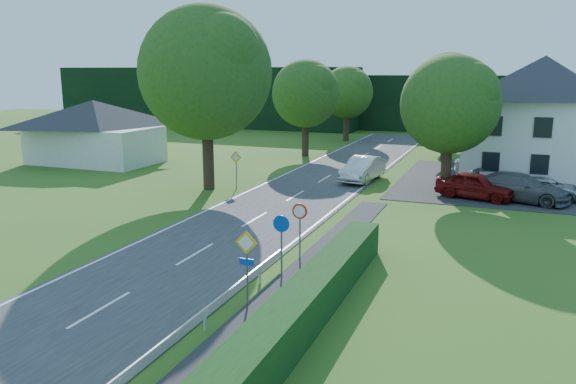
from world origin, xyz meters
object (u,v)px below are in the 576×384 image
at_px(parked_car_silver_a, 489,166).
at_px(streetlight, 445,120).
at_px(moving_car, 363,169).
at_px(parked_car_silver_b, 545,188).
at_px(parasol, 488,165).
at_px(parked_car_grey, 519,187).
at_px(parked_car_red, 476,185).
at_px(motorcycle, 368,161).

bearing_deg(parked_car_silver_a, streetlight, 148.03).
distance_m(moving_car, parked_car_silver_b, 11.65).
distance_m(parked_car_silver_b, parasol, 7.10).
bearing_deg(parked_car_grey, parked_car_silver_a, 29.18).
distance_m(parked_car_red, parasol, 7.79).
height_order(parked_car_red, parked_car_silver_a, same).
distance_m(parked_car_grey, parked_car_silver_b, 2.02).
bearing_deg(parasol, parked_car_silver_a, -53.65).
relative_size(parked_car_silver_a, parked_car_grey, 0.86).
distance_m(moving_car, parasol, 9.41).
height_order(parked_car_red, parked_car_silver_b, parked_car_red).
relative_size(parked_car_silver_a, parked_car_silver_b, 1.08).
distance_m(motorcycle, parked_car_silver_b, 14.18).
relative_size(motorcycle, parasol, 1.06).
height_order(moving_car, parasol, parasol).
relative_size(parked_car_silver_b, parasol, 2.28).
bearing_deg(moving_car, streetlight, 4.48).
bearing_deg(streetlight, parked_car_silver_b, -10.74).
bearing_deg(parked_car_red, motorcycle, 60.62).
relative_size(streetlight, motorcycle, 3.88).
distance_m(motorcycle, parasol, 9.01).
relative_size(motorcycle, parked_car_red, 0.44).
bearing_deg(parasol, moving_car, -149.17).
xyz_separation_m(streetlight, parked_car_silver_a, (2.81, 4.88, -3.63)).
xyz_separation_m(streetlight, parasol, (2.72, 5.00, -3.55)).
bearing_deg(parked_car_red, moving_car, 83.83).
bearing_deg(parked_car_grey, moving_car, 89.73).
height_order(motorcycle, parked_car_grey, parked_car_grey).
distance_m(motorcycle, parked_car_grey, 13.64).
height_order(streetlight, parked_car_silver_b, streetlight).
bearing_deg(motorcycle, parked_car_silver_b, -40.20).
distance_m(parked_car_red, parked_car_grey, 2.44).
relative_size(streetlight, parked_car_red, 1.71).
xyz_separation_m(streetlight, parked_car_grey, (4.72, -2.52, -3.61)).
bearing_deg(parked_car_red, parked_car_silver_a, 11.06).
height_order(parked_car_silver_a, parked_car_grey, parked_car_grey).
xyz_separation_m(streetlight, parked_car_silver_b, (6.21, -1.18, -3.80)).
bearing_deg(parked_car_grey, motorcycle, 68.32).
xyz_separation_m(parked_car_red, parked_car_grey, (2.43, 0.25, 0.02)).
bearing_deg(parasol, motorcycle, 176.36).
height_order(streetlight, parasol, streetlight).
relative_size(moving_car, parked_car_grey, 0.90).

